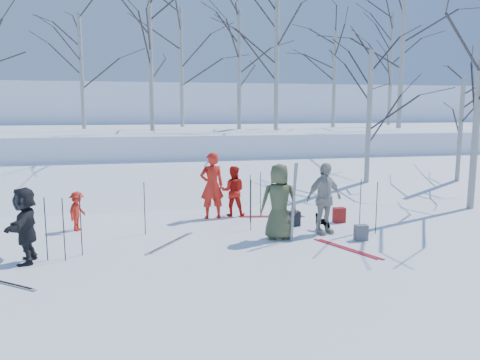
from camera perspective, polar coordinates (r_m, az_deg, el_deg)
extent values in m
plane|color=white|center=(11.14, 1.69, -7.77)|extent=(120.00, 120.00, 0.00)
cube|color=white|center=(17.81, -3.84, -1.07)|extent=(70.00, 9.49, 4.12)
cube|color=white|center=(27.56, -7.02, 4.10)|extent=(70.00, 18.00, 2.20)
cube|color=white|center=(48.44, -9.48, 7.16)|extent=(90.00, 30.00, 6.00)
imported|color=#454D2E|center=(11.37, 4.79, -2.64)|extent=(0.99, 0.73, 1.85)
imported|color=red|center=(13.51, -3.45, -0.68)|extent=(0.74, 0.53, 1.92)
imported|color=red|center=(13.84, -0.85, -1.35)|extent=(0.84, 0.72, 1.49)
imported|color=red|center=(12.91, -19.22, -3.60)|extent=(0.60, 0.76, 1.03)
imported|color=beige|center=(12.01, 10.21, -2.23)|extent=(1.15, 0.74, 1.82)
imported|color=black|center=(10.57, -24.70, -5.03)|extent=(0.49, 1.48, 1.58)
imported|color=black|center=(12.41, 10.04, -5.11)|extent=(0.50, 0.57, 0.45)
cube|color=silver|center=(11.18, 6.56, -2.74)|extent=(0.11, 0.17, 1.90)
cube|color=silver|center=(11.26, 6.51, -2.65)|extent=(0.15, 0.23, 1.89)
cylinder|color=black|center=(12.03, -11.55, -3.41)|extent=(0.02, 0.02, 1.34)
cylinder|color=black|center=(12.20, 1.33, -3.07)|extent=(0.02, 0.02, 1.34)
cylinder|color=black|center=(12.34, 16.30, -3.28)|extent=(0.02, 0.02, 1.34)
cylinder|color=black|center=(10.59, -22.59, -5.55)|extent=(0.02, 0.02, 1.34)
cylinder|color=black|center=(10.41, -20.69, -5.68)|extent=(0.02, 0.02, 1.34)
cylinder|color=black|center=(13.68, 2.51, -1.79)|extent=(0.02, 0.02, 1.34)
cylinder|color=black|center=(13.08, 1.25, -2.27)|extent=(0.02, 0.02, 1.34)
cylinder|color=black|center=(10.67, -18.82, -5.24)|extent=(0.02, 0.02, 1.34)
cylinder|color=black|center=(12.74, 14.45, -2.84)|extent=(0.02, 0.02, 1.34)
cube|color=maroon|center=(13.41, 11.99, -4.20)|extent=(0.32, 0.22, 0.42)
cube|color=#54565C|center=(11.73, 14.54, -6.23)|extent=(0.30, 0.20, 0.38)
cube|color=black|center=(12.83, 6.53, -4.69)|extent=(0.34, 0.24, 0.40)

